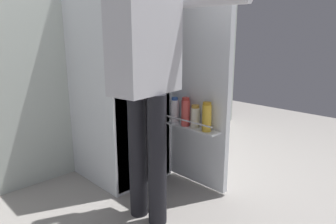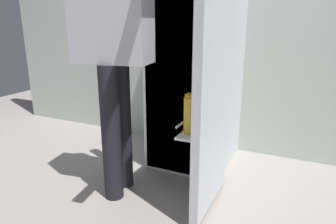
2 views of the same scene
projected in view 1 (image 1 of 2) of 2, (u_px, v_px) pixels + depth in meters
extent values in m
plane|color=gray|center=(167.00, 196.00, 2.34)|extent=(6.79, 6.79, 0.00)
cube|color=beige|center=(92.00, 30.00, 2.69)|extent=(4.40, 0.10, 2.50)
cube|color=silver|center=(119.00, 80.00, 2.53)|extent=(0.58, 0.65, 1.68)
cube|color=white|center=(144.00, 84.00, 2.31)|extent=(0.54, 0.01, 1.64)
cube|color=white|center=(140.00, 91.00, 2.35)|extent=(0.50, 0.09, 0.01)
cube|color=silver|center=(199.00, 84.00, 2.33)|extent=(0.05, 0.56, 1.62)
cube|color=white|center=(192.00, 128.00, 2.35)|extent=(0.11, 0.48, 0.01)
cylinder|color=silver|center=(188.00, 121.00, 2.31)|extent=(0.01, 0.46, 0.01)
cylinder|color=gold|center=(207.00, 118.00, 2.23)|extent=(0.07, 0.07, 0.20)
cylinder|color=#BC8419|center=(207.00, 104.00, 2.20)|extent=(0.06, 0.06, 0.02)
cylinder|color=#EDE5CC|center=(195.00, 118.00, 2.32)|extent=(0.07, 0.07, 0.15)
cylinder|color=#B78933|center=(195.00, 106.00, 2.30)|extent=(0.06, 0.06, 0.02)
cylinder|color=white|center=(175.00, 111.00, 2.46)|extent=(0.07, 0.07, 0.19)
cylinder|color=#335BB2|center=(175.00, 99.00, 2.44)|extent=(0.05, 0.05, 0.02)
cylinder|color=#DB4C47|center=(186.00, 113.00, 2.37)|extent=(0.07, 0.07, 0.20)
cylinder|color=#B22D28|center=(186.00, 99.00, 2.34)|extent=(0.06, 0.06, 0.02)
cylinder|color=#4C7F3D|center=(150.00, 82.00, 2.41)|extent=(0.09, 0.09, 0.11)
cylinder|color=black|center=(138.00, 155.00, 2.01)|extent=(0.12, 0.12, 0.86)
cylinder|color=black|center=(157.00, 161.00, 1.91)|extent=(0.12, 0.12, 0.86)
cube|color=silver|center=(145.00, 42.00, 1.78)|extent=(0.48, 0.29, 0.61)
cylinder|color=silver|center=(118.00, 45.00, 1.92)|extent=(0.08, 0.08, 0.57)
cylinder|color=silver|center=(205.00, 0.00, 1.81)|extent=(0.17, 0.58, 0.08)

